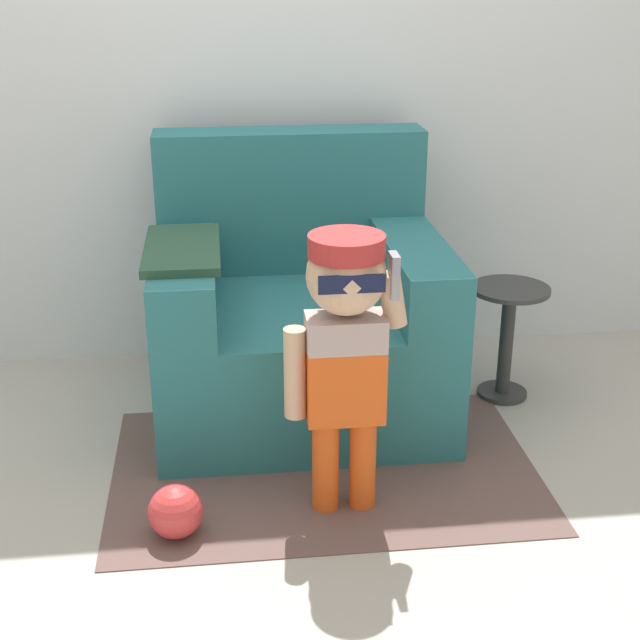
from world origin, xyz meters
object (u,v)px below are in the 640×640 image
at_px(toy_ball, 176,511).
at_px(armchair, 298,315).
at_px(person_child, 345,333).
at_px(side_table, 507,331).

bearing_deg(toy_ball, armchair, 61.84).
distance_m(armchair, person_child, 0.79).
xyz_separation_m(person_child, side_table, (0.74, 0.70, -0.32)).
distance_m(armchair, side_table, 0.82).
bearing_deg(person_child, side_table, 43.21).
relative_size(armchair, side_table, 2.33).
bearing_deg(armchair, side_table, -3.77).
height_order(armchair, person_child, armchair).
bearing_deg(toy_ball, person_child, 10.09).
xyz_separation_m(armchair, toy_ball, (-0.45, -0.85, -0.28)).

